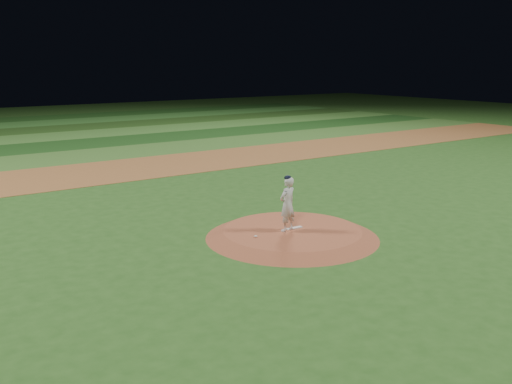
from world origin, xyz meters
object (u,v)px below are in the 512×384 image
Objects in this scene: pitching_rubber at (294,228)px; pitcher_on_mound at (287,204)px; pitchers_mound at (292,233)px; rosin_bag at (256,236)px.

pitching_rubber is 0.93m from pitcher_on_mound.
rosin_bag is (-1.40, 0.01, 0.15)m from pitchers_mound.
pitcher_on_mound reaches higher than pitchers_mound.
pitchers_mound is at bearing -0.57° from rosin_bag.
pitchers_mound is 1.02m from pitcher_on_mound.
pitching_rubber is 1.55m from rosin_bag.
pitchers_mound is 1.41m from rosin_bag.
pitchers_mound is 9.47× the size of pitching_rubber.
pitcher_on_mound is at bearing 178.90° from pitchers_mound.
pitcher_on_mound is at bearing -165.03° from pitching_rubber.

